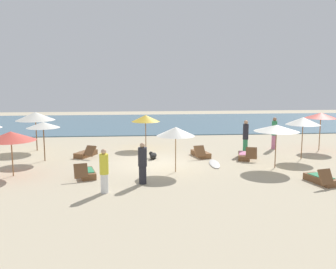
% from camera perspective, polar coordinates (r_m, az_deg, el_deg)
% --- Properties ---
extents(ground_plane, '(60.00, 60.00, 0.00)m').
position_cam_1_polar(ground_plane, '(18.96, -1.99, -4.43)').
color(ground_plane, '#BCAD8E').
extents(ocean_water, '(48.00, 16.00, 0.06)m').
position_cam_1_polar(ocean_water, '(35.71, -3.42, 1.80)').
color(ocean_water, '#476B7F').
rests_on(ocean_water, ground_plane).
extents(umbrella_0, '(1.80, 1.80, 2.26)m').
position_cam_1_polar(umbrella_0, '(20.82, 20.17, 1.97)').
color(umbrella_0, brown).
rests_on(umbrella_0, ground_plane).
extents(umbrella_1, '(1.74, 1.74, 2.07)m').
position_cam_1_polar(umbrella_1, '(22.74, -3.48, 2.51)').
color(umbrella_1, brown).
rests_on(umbrella_1, ground_plane).
extents(umbrella_2, '(1.70, 1.70, 2.06)m').
position_cam_1_polar(umbrella_2, '(20.20, -18.74, 1.41)').
color(umbrella_2, brown).
rests_on(umbrella_2, ground_plane).
extents(umbrella_3, '(2.14, 2.14, 2.10)m').
position_cam_1_polar(umbrella_3, '(18.38, 16.43, 0.95)').
color(umbrella_3, brown).
rests_on(umbrella_3, ground_plane).
extents(umbrella_4, '(1.77, 1.77, 2.10)m').
position_cam_1_polar(umbrella_4, '(16.83, 1.20, 0.47)').
color(umbrella_4, olive).
rests_on(umbrella_4, ground_plane).
extents(umbrella_5, '(2.28, 2.28, 2.32)m').
position_cam_1_polar(umbrella_5, '(23.29, -19.82, 2.68)').
color(umbrella_5, brown).
rests_on(umbrella_5, ground_plane).
extents(umbrella_7, '(2.13, 2.13, 2.00)m').
position_cam_1_polar(umbrella_7, '(17.52, -23.12, -0.23)').
color(umbrella_7, olive).
rests_on(umbrella_7, ground_plane).
extents(umbrella_8, '(1.86, 1.86, 2.27)m').
position_cam_1_polar(umbrella_8, '(23.86, 22.57, 2.73)').
color(umbrella_8, olive).
rests_on(umbrella_8, ground_plane).
extents(lounger_1, '(1.27, 1.77, 0.69)m').
position_cam_1_polar(lounger_1, '(20.96, -12.53, -2.89)').
color(lounger_1, brown).
rests_on(lounger_1, ground_plane).
extents(lounger_2, '(0.98, 1.76, 0.71)m').
position_cam_1_polar(lounger_2, '(20.53, 5.06, -2.96)').
color(lounger_2, brown).
rests_on(lounger_2, ground_plane).
extents(lounger_4, '(1.02, 1.75, 0.73)m').
position_cam_1_polar(lounger_4, '(20.30, 11.76, -3.22)').
color(lounger_4, brown).
rests_on(lounger_4, ground_plane).
extents(lounger_5, '(0.97, 1.76, 0.72)m').
position_cam_1_polar(lounger_5, '(16.69, -12.47, -5.83)').
color(lounger_5, brown).
rests_on(lounger_5, ground_plane).
extents(lounger_6, '(0.97, 1.72, 0.75)m').
position_cam_1_polar(lounger_6, '(16.58, 22.62, -6.39)').
color(lounger_6, brown).
rests_on(lounger_6, ground_plane).
extents(person_0, '(0.45, 0.45, 1.94)m').
position_cam_1_polar(person_0, '(21.59, 11.90, -0.30)').
color(person_0, '#338C59').
rests_on(person_0, ground_plane).
extents(person_1, '(0.34, 0.34, 1.69)m').
position_cam_1_polar(person_1, '(14.14, -9.84, -5.56)').
color(person_1, white).
rests_on(person_1, ground_plane).
extents(person_2, '(0.41, 0.41, 1.95)m').
position_cam_1_polar(person_2, '(23.50, 16.09, 0.27)').
color(person_2, '#D17299').
rests_on(person_2, ground_plane).
extents(person_3, '(0.41, 0.41, 1.72)m').
position_cam_1_polar(person_3, '(15.14, -3.96, -4.48)').
color(person_3, '#26262D').
rests_on(person_3, ground_plane).
extents(dog, '(0.54, 0.78, 0.36)m').
position_cam_1_polar(dog, '(19.88, -2.34, -3.27)').
color(dog, black).
rests_on(dog, ground_plane).
extents(surfboard, '(0.67, 2.00, 0.07)m').
position_cam_1_polar(surfboard, '(18.81, 7.20, -4.49)').
color(surfboard, silver).
rests_on(surfboard, ground_plane).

